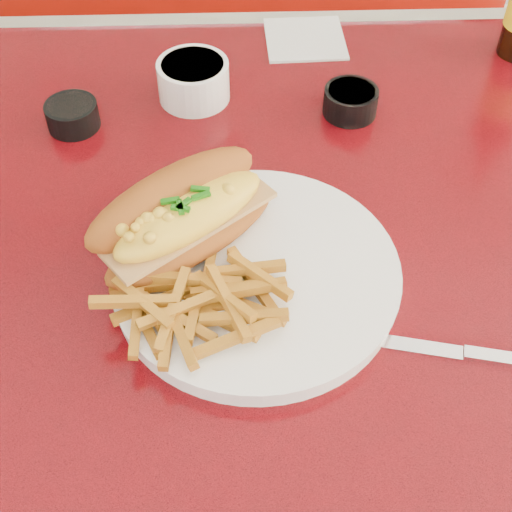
{
  "coord_description": "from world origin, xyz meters",
  "views": [
    {
      "loc": [
        -0.03,
        -0.54,
        1.32
      ],
      "look_at": [
        -0.01,
        -0.09,
        0.81
      ],
      "focal_mm": 50.0,
      "sensor_mm": 36.0,
      "label": 1
    }
  ],
  "objects_px": {
    "sauce_cup_right": "(351,100)",
    "knife": "(453,352)",
    "sauce_cup_left": "(72,114)",
    "dinner_plate": "(256,275)",
    "mac_hoagie": "(184,216)",
    "fork": "(292,222)",
    "diner_table": "(262,307)",
    "booth_bench_far": "(248,113)",
    "gravy_ramekin": "(193,80)"
  },
  "relations": [
    {
      "from": "dinner_plate",
      "to": "gravy_ramekin",
      "type": "height_order",
      "value": "gravy_ramekin"
    },
    {
      "from": "sauce_cup_right",
      "to": "knife",
      "type": "distance_m",
      "value": 0.36
    },
    {
      "from": "dinner_plate",
      "to": "sauce_cup_left",
      "type": "bearing_deg",
      "value": 130.07
    },
    {
      "from": "knife",
      "to": "booth_bench_far",
      "type": "bearing_deg",
      "value": 112.16
    },
    {
      "from": "fork",
      "to": "sauce_cup_right",
      "type": "bearing_deg",
      "value": -55.79
    },
    {
      "from": "sauce_cup_right",
      "to": "knife",
      "type": "bearing_deg",
      "value": -81.61
    },
    {
      "from": "dinner_plate",
      "to": "gravy_ramekin",
      "type": "bearing_deg",
      "value": 102.5
    },
    {
      "from": "booth_bench_far",
      "to": "mac_hoagie",
      "type": "height_order",
      "value": "booth_bench_far"
    },
    {
      "from": "booth_bench_far",
      "to": "gravy_ramekin",
      "type": "bearing_deg",
      "value": -97.52
    },
    {
      "from": "dinner_plate",
      "to": "fork",
      "type": "distance_m",
      "value": 0.08
    },
    {
      "from": "sauce_cup_right",
      "to": "knife",
      "type": "relative_size",
      "value": 0.44
    },
    {
      "from": "mac_hoagie",
      "to": "sauce_cup_right",
      "type": "relative_size",
      "value": 2.55
    },
    {
      "from": "diner_table",
      "to": "knife",
      "type": "distance_m",
      "value": 0.3
    },
    {
      "from": "booth_bench_far",
      "to": "diner_table",
      "type": "bearing_deg",
      "value": -90.0
    },
    {
      "from": "dinner_plate",
      "to": "mac_hoagie",
      "type": "relative_size",
      "value": 1.73
    },
    {
      "from": "mac_hoagie",
      "to": "fork",
      "type": "xyz_separation_m",
      "value": [
        0.11,
        0.02,
        -0.04
      ]
    },
    {
      "from": "mac_hoagie",
      "to": "sauce_cup_right",
      "type": "xyz_separation_m",
      "value": [
        0.19,
        0.23,
        -0.04
      ]
    },
    {
      "from": "sauce_cup_left",
      "to": "knife",
      "type": "xyz_separation_m",
      "value": [
        0.39,
        -0.34,
        -0.02
      ]
    },
    {
      "from": "gravy_ramekin",
      "to": "sauce_cup_right",
      "type": "distance_m",
      "value": 0.2
    },
    {
      "from": "fork",
      "to": "sauce_cup_right",
      "type": "distance_m",
      "value": 0.22
    },
    {
      "from": "dinner_plate",
      "to": "knife",
      "type": "distance_m",
      "value": 0.2
    },
    {
      "from": "knife",
      "to": "diner_table",
      "type": "bearing_deg",
      "value": 145.43
    },
    {
      "from": "diner_table",
      "to": "sauce_cup_left",
      "type": "bearing_deg",
      "value": 143.98
    },
    {
      "from": "booth_bench_far",
      "to": "sauce_cup_left",
      "type": "xyz_separation_m",
      "value": [
        -0.22,
        -0.65,
        0.5
      ]
    },
    {
      "from": "booth_bench_far",
      "to": "gravy_ramekin",
      "type": "relative_size",
      "value": 10.21
    },
    {
      "from": "dinner_plate",
      "to": "knife",
      "type": "xyz_separation_m",
      "value": [
        0.18,
        -0.09,
        -0.01
      ]
    },
    {
      "from": "sauce_cup_right",
      "to": "dinner_plate",
      "type": "bearing_deg",
      "value": -115.02
    },
    {
      "from": "mac_hoagie",
      "to": "fork",
      "type": "bearing_deg",
      "value": -25.99
    },
    {
      "from": "diner_table",
      "to": "sauce_cup_right",
      "type": "height_order",
      "value": "sauce_cup_right"
    },
    {
      "from": "sauce_cup_left",
      "to": "sauce_cup_right",
      "type": "relative_size",
      "value": 0.98
    },
    {
      "from": "dinner_plate",
      "to": "booth_bench_far",
      "type": "bearing_deg",
      "value": 89.34
    },
    {
      "from": "dinner_plate",
      "to": "fork",
      "type": "bearing_deg",
      "value": 58.07
    },
    {
      "from": "diner_table",
      "to": "sauce_cup_right",
      "type": "distance_m",
      "value": 0.28
    },
    {
      "from": "dinner_plate",
      "to": "sauce_cup_left",
      "type": "relative_size",
      "value": 4.49
    },
    {
      "from": "booth_bench_far",
      "to": "knife",
      "type": "bearing_deg",
      "value": -80.38
    },
    {
      "from": "diner_table",
      "to": "booth_bench_far",
      "type": "distance_m",
      "value": 0.87
    },
    {
      "from": "mac_hoagie",
      "to": "fork",
      "type": "height_order",
      "value": "mac_hoagie"
    },
    {
      "from": "mac_hoagie",
      "to": "gravy_ramekin",
      "type": "relative_size",
      "value": 1.83
    },
    {
      "from": "sauce_cup_left",
      "to": "dinner_plate",
      "type": "bearing_deg",
      "value": -49.93
    },
    {
      "from": "mac_hoagie",
      "to": "booth_bench_far",
      "type": "bearing_deg",
      "value": 46.31
    },
    {
      "from": "fork",
      "to": "knife",
      "type": "bearing_deg",
      "value": -170.94
    },
    {
      "from": "diner_table",
      "to": "mac_hoagie",
      "type": "xyz_separation_m",
      "value": [
        -0.08,
        -0.05,
        0.22
      ]
    },
    {
      "from": "diner_table",
      "to": "booth_bench_far",
      "type": "bearing_deg",
      "value": 90.0
    },
    {
      "from": "gravy_ramekin",
      "to": "sauce_cup_left",
      "type": "relative_size",
      "value": 1.42
    },
    {
      "from": "sauce_cup_left",
      "to": "sauce_cup_right",
      "type": "height_order",
      "value": "sauce_cup_right"
    },
    {
      "from": "diner_table",
      "to": "sauce_cup_left",
      "type": "relative_size",
      "value": 14.87
    },
    {
      "from": "diner_table",
      "to": "sauce_cup_right",
      "type": "xyz_separation_m",
      "value": [
        0.12,
        0.18,
        0.18
      ]
    },
    {
      "from": "sauce_cup_left",
      "to": "fork",
      "type": "bearing_deg",
      "value": -36.94
    },
    {
      "from": "fork",
      "to": "sauce_cup_right",
      "type": "relative_size",
      "value": 1.44
    },
    {
      "from": "booth_bench_far",
      "to": "knife",
      "type": "height_order",
      "value": "booth_bench_far"
    }
  ]
}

